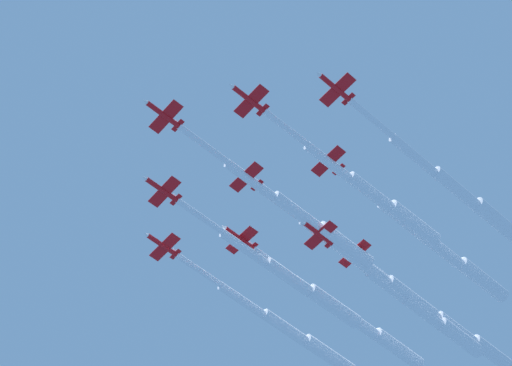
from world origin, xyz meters
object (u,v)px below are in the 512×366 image
at_px(jet_port_inner, 374,194).
at_px(jet_port_outer, 289,330).
at_px(jet_port_mid, 371,270).
at_px(jet_starboard_mid, 460,191).
at_px(jet_starboard_outer, 445,252).
at_px(jet_trail_port, 360,323).
at_px(jet_tail_end, 460,331).
at_px(jet_starboard_inner, 293,279).
at_px(jet_trail_starboard, 426,313).
at_px(jet_lead, 302,215).

bearing_deg(jet_port_inner, jet_port_outer, 130.43).
relative_size(jet_port_inner, jet_port_mid, 0.93).
distance_m(jet_starboard_mid, jet_starboard_outer, 17.86).
xyz_separation_m(jet_trail_port, jet_tail_end, (22.95, 10.42, 0.94)).
xyz_separation_m(jet_port_inner, jet_starboard_inner, (-23.45, 16.06, -3.26)).
bearing_deg(jet_port_inner, jet_trail_port, 107.97).
relative_size(jet_trail_port, jet_trail_starboard, 1.08).
height_order(jet_port_outer, jet_tail_end, jet_port_outer).
xyz_separation_m(jet_starboard_inner, jet_trail_port, (11.66, 20.29, 2.21)).
bearing_deg(jet_starboard_inner, jet_tail_end, 41.58).
bearing_deg(jet_trail_starboard, jet_starboard_outer, -61.84).
height_order(jet_lead, jet_trail_port, jet_trail_port).
bearing_deg(jet_lead, jet_trail_starboard, 59.67).
xyz_separation_m(jet_starboard_mid, jet_trail_starboard, (-14.23, 31.48, -2.64)).
bearing_deg(jet_starboard_outer, jet_trail_starboard, 118.16).
bearing_deg(jet_starboard_inner, jet_port_inner, -34.40).
bearing_deg(jet_starboard_inner, jet_starboard_outer, 8.08).
bearing_deg(jet_starboard_mid, jet_port_mid, 147.19).
bearing_deg(jet_port_inner, jet_starboard_inner, 145.60).
bearing_deg(jet_tail_end, jet_starboard_inner, -138.42).
bearing_deg(jet_port_outer, jet_lead, -70.06).
xyz_separation_m(jet_port_inner, jet_starboard_mid, (18.55, 4.43, -0.26)).
bearing_deg(jet_tail_end, jet_lead, -120.78).
distance_m(jet_port_mid, jet_tail_end, 31.63).
bearing_deg(jet_trail_port, jet_lead, -97.78).
bearing_deg(jet_starboard_outer, jet_starboard_mid, -69.27).
xyz_separation_m(jet_starboard_outer, jet_trail_port, (-24.02, 15.22, -1.28)).
height_order(jet_port_mid, jet_tail_end, jet_tail_end).
height_order(jet_starboard_mid, jet_starboard_outer, jet_starboard_outer).
relative_size(jet_lead, jet_starboard_inner, 1.02).
relative_size(jet_port_inner, jet_trail_port, 0.94).
relative_size(jet_starboard_inner, jet_trail_port, 0.98).
bearing_deg(jet_starboard_outer, jet_starboard_inner, -171.92).
distance_m(jet_trail_port, jet_trail_starboard, 16.21).
height_order(jet_port_outer, jet_starboard_outer, jet_starboard_outer).
height_order(jet_starboard_inner, jet_port_outer, jet_port_outer).
height_order(jet_port_inner, jet_port_outer, jet_port_outer).
xyz_separation_m(jet_port_inner, jet_trail_starboard, (4.31, 35.91, -2.90)).
bearing_deg(jet_port_outer, jet_starboard_inner, -72.32).
distance_m(jet_port_inner, jet_starboard_outer, 24.41).
distance_m(jet_starboard_outer, jet_trail_port, 28.47).
bearing_deg(jet_port_mid, jet_tail_end, 58.48).
xyz_separation_m(jet_starboard_outer, jet_tail_end, (-1.07, 25.65, -0.33)).
height_order(jet_starboard_inner, jet_port_mid, jet_port_mid).
bearing_deg(jet_trail_starboard, jet_starboard_mid, -65.67).
bearing_deg(jet_starboard_mid, jet_port_outer, 147.94).
distance_m(jet_trail_starboard, jet_tail_end, 13.14).
relative_size(jet_starboard_mid, jet_starboard_outer, 1.01).
xyz_separation_m(jet_lead, jet_tail_end, (27.93, 46.90, 1.42)).
xyz_separation_m(jet_port_inner, jet_trail_port, (-11.79, 36.35, -1.06)).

